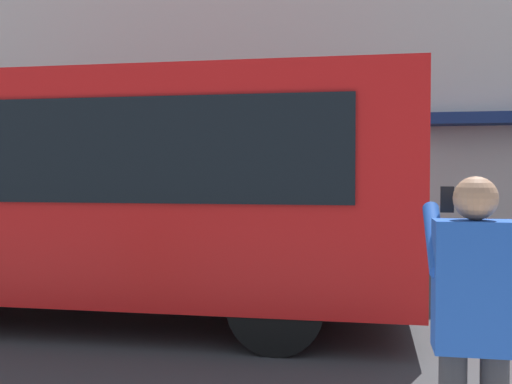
{
  "coord_description": "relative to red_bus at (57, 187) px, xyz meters",
  "views": [
    {
      "loc": [
        -0.41,
        7.51,
        1.87
      ],
      "look_at": [
        1.0,
        -0.08,
        1.62
      ],
      "focal_mm": 42.89,
      "sensor_mm": 36.0,
      "label": 1
    }
  ],
  "objects": [
    {
      "name": "pedestrian_photographer",
      "position": [
        -4.48,
        4.05,
        -0.54
      ],
      "size": [
        0.53,
        0.52,
        1.7
      ],
      "color": "#2D2D33",
      "rests_on": "sidewalk_curb"
    },
    {
      "name": "red_bus",
      "position": [
        0.0,
        0.0,
        0.0
      ],
      "size": [
        9.05,
        2.54,
        3.08
      ],
      "color": "red",
      "rests_on": "ground_plane"
    },
    {
      "name": "ground_plane",
      "position": [
        -3.54,
        -0.27,
        -1.68
      ],
      "size": [
        60.0,
        60.0,
        0.0
      ],
      "primitive_type": "plane",
      "color": "#38383A"
    }
  ]
}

